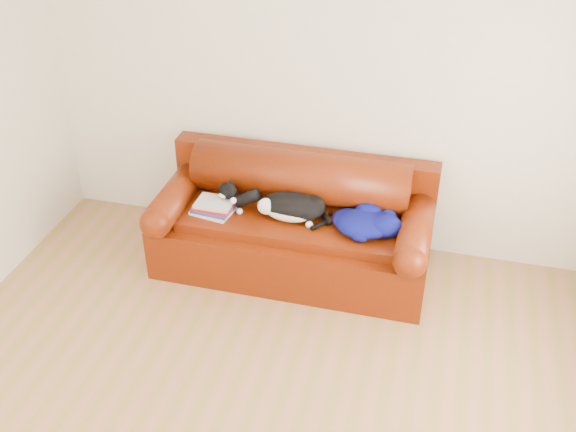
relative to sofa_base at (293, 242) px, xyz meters
The scene contains 7 objects.
ground 1.52m from the sofa_base, 85.65° to the right, with size 4.50×4.50×0.00m, color olive.
room_shell 2.07m from the sofa_base, 80.88° to the right, with size 4.52×4.02×2.61m.
sofa_base is the anchor object (origin of this frame).
sofa_back 0.39m from the sofa_base, 90.00° to the left, with size 2.10×1.01×0.88m.
book_stack 0.68m from the sofa_base, 167.20° to the right, with size 0.33×0.27×0.10m.
cat 0.36m from the sofa_base, 87.22° to the right, with size 0.71×0.33×0.25m.
blanket 0.66m from the sofa_base, ahead, with size 0.58×0.47×0.16m.
Camera 1 is at (0.94, -2.66, 3.30)m, focal length 42.00 mm.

